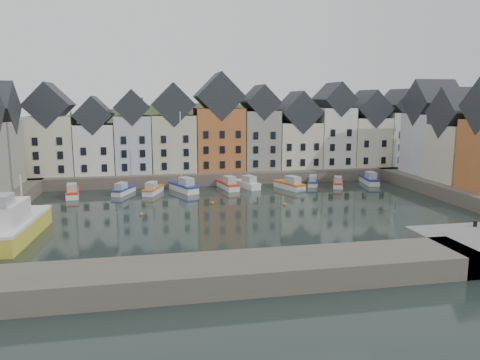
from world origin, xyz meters
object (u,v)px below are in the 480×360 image
object	(u,v)px
boat_d	(184,186)
mooring_bollard	(475,224)
large_vessel	(15,226)
boat_a	(72,192)

from	to	relation	value
boat_d	mooring_bollard	bearing A→B (deg)	-74.63
large_vessel	mooring_bollard	distance (m)	48.48
boat_d	large_vessel	bearing A→B (deg)	-153.26
boat_d	mooring_bollard	distance (m)	44.01
boat_a	boat_d	bearing A→B (deg)	-4.44
boat_a	mooring_bollard	xyz separation A→B (m)	(44.74, -33.62, 1.60)
boat_d	mooring_bollard	size ratio (longest dim) A/B	23.62
mooring_bollard	boat_a	bearing A→B (deg)	143.07
large_vessel	mooring_bollard	xyz separation A→B (m)	(47.24, -10.88, 0.65)
boat_a	mooring_bollard	bearing A→B (deg)	-44.03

